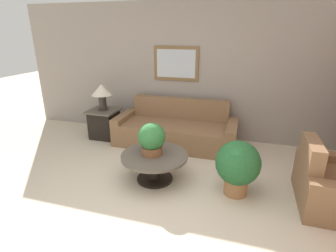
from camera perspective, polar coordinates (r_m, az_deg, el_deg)
ground_plane at (r=3.19m, az=-5.75°, el=-20.21°), size 20.00×20.00×0.00m
wall_back at (r=5.21m, az=5.69°, el=11.60°), size 7.38×0.09×2.60m
couch_main at (r=4.99m, az=1.71°, el=-1.00°), size 2.26×0.89×0.83m
armchair at (r=3.86m, az=32.55°, el=-11.00°), size 0.88×1.02×0.83m
coffee_table at (r=3.79m, az=-2.95°, el=-7.70°), size 0.95×0.95×0.40m
side_table at (r=5.46m, az=-13.68°, el=0.59°), size 0.57×0.57×0.58m
table_lamp at (r=5.29m, az=-14.24°, el=7.19°), size 0.40×0.40×0.52m
potted_plant_on_table at (r=3.66m, az=-3.57°, el=-2.76°), size 0.39×0.39×0.46m
potted_plant_floor at (r=3.54m, az=14.93°, el=-8.26°), size 0.58×0.58×0.74m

